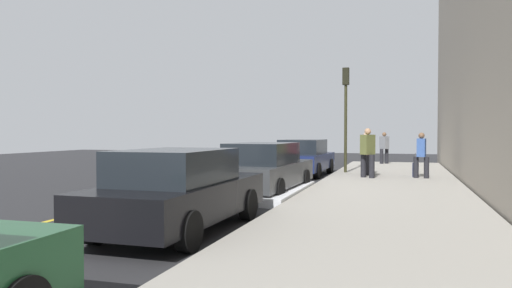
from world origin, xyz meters
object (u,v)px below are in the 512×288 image
object	(u,v)px
pedestrian_olive_coat	(368,151)
rolling_suitcase	(415,170)
pedestrian_blue_coat	(421,154)
traffic_light_pole	(346,102)
parked_car_black	(179,190)
pedestrian_burgundy_coat	(366,152)
pedestrian_grey_coat	(384,147)
parked_car_charcoal	(264,168)
parked_car_navy	(304,157)

from	to	relation	value
pedestrian_olive_coat	rolling_suitcase	world-z (taller)	pedestrian_olive_coat
pedestrian_blue_coat	traffic_light_pole	distance (m)	3.94
parked_car_black	rolling_suitcase	xyz separation A→B (m)	(10.83, -4.38, -0.34)
pedestrian_burgundy_coat	rolling_suitcase	bearing A→B (deg)	-98.85
parked_car_black	rolling_suitcase	world-z (taller)	parked_car_black
pedestrian_grey_coat	parked_car_black	bearing A→B (deg)	170.65
parked_car_charcoal	pedestrian_olive_coat	distance (m)	5.23
parked_car_navy	pedestrian_blue_coat	distance (m)	4.81
traffic_light_pole	pedestrian_olive_coat	bearing A→B (deg)	-153.53
pedestrian_grey_coat	parked_car_charcoal	bearing A→B (deg)	166.97
pedestrian_olive_coat	pedestrian_burgundy_coat	bearing A→B (deg)	6.66
parked_car_black	pedestrian_olive_coat	world-z (taller)	pedestrian_olive_coat
parked_car_black	pedestrian_burgundy_coat	size ratio (longest dim) A/B	2.70
pedestrian_burgundy_coat	pedestrian_olive_coat	size ratio (longest dim) A/B	0.92
pedestrian_olive_coat	traffic_light_pole	size ratio (longest dim) A/B	0.42
pedestrian_blue_coat	pedestrian_olive_coat	distance (m)	1.93
parked_car_charcoal	rolling_suitcase	size ratio (longest dim) A/B	5.43
parked_car_black	pedestrian_blue_coat	world-z (taller)	pedestrian_blue_coat
parked_car_navy	parked_car_black	bearing A→B (deg)	-179.80
pedestrian_burgundy_coat	traffic_light_pole	world-z (taller)	traffic_light_pole
parked_car_navy	pedestrian_blue_coat	bearing A→B (deg)	-106.07
parked_car_black	parked_car_navy	xyz separation A→B (m)	(11.69, 0.04, -0.00)
parked_car_navy	pedestrian_burgundy_coat	xyz separation A→B (m)	(-0.57, -2.59, 0.29)
parked_car_navy	traffic_light_pole	world-z (taller)	traffic_light_pole
parked_car_navy	pedestrian_olive_coat	size ratio (longest dim) A/B	2.45
rolling_suitcase	pedestrian_burgundy_coat	bearing A→B (deg)	81.15
parked_car_charcoal	parked_car_navy	distance (m)	6.25
parked_car_charcoal	pedestrian_burgundy_coat	world-z (taller)	pedestrian_burgundy_coat
traffic_light_pole	rolling_suitcase	bearing A→B (deg)	-113.60
traffic_light_pole	pedestrian_burgundy_coat	bearing A→B (deg)	-135.19
pedestrian_grey_coat	pedestrian_blue_coat	bearing A→B (deg)	-168.42
pedestrian_burgundy_coat	pedestrian_blue_coat	size ratio (longest dim) A/B	1.01
parked_car_navy	rolling_suitcase	xyz separation A→B (m)	(-0.86, -4.42, -0.34)
pedestrian_grey_coat	traffic_light_pole	size ratio (longest dim) A/B	0.38
traffic_light_pole	parked_car_black	bearing A→B (deg)	172.20
parked_car_charcoal	pedestrian_grey_coat	world-z (taller)	pedestrian_grey_coat
parked_car_navy	pedestrian_grey_coat	xyz separation A→B (m)	(6.42, -3.02, 0.28)
pedestrian_olive_coat	pedestrian_blue_coat	bearing A→B (deg)	-77.21
parked_car_charcoal	traffic_light_pole	distance (m)	7.17
parked_car_black	pedestrian_grey_coat	xyz separation A→B (m)	(18.11, -2.98, 0.28)
parked_car_navy	pedestrian_olive_coat	world-z (taller)	pedestrian_olive_coat
pedestrian_olive_coat	traffic_light_pole	world-z (taller)	traffic_light_pole
pedestrian_olive_coat	traffic_light_pole	distance (m)	3.05
pedestrian_grey_coat	pedestrian_olive_coat	xyz separation A→B (m)	(-8.18, 0.29, 0.08)
pedestrian_burgundy_coat	pedestrian_blue_coat	distance (m)	2.15
pedestrian_burgundy_coat	traffic_light_pole	distance (m)	2.41
pedestrian_burgundy_coat	rolling_suitcase	distance (m)	1.96
parked_car_charcoal	rolling_suitcase	distance (m)	6.93
parked_car_navy	rolling_suitcase	bearing A→B (deg)	-100.96
parked_car_charcoal	pedestrian_burgundy_coat	distance (m)	6.21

